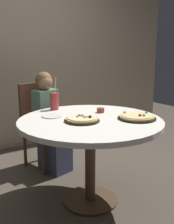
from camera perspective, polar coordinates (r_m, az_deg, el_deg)
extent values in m
plane|color=#4C4238|center=(2.52, 0.66, -18.27)|extent=(8.00, 8.00, 0.00)
cube|color=tan|center=(3.75, -15.12, 14.71)|extent=(5.20, 0.12, 2.90)
cylinder|color=silver|center=(2.23, 0.71, -1.99)|extent=(1.19, 1.19, 0.04)
cylinder|color=#4C3826|center=(2.35, 0.68, -10.63)|extent=(0.09, 0.09, 0.69)
cylinder|color=#4C3826|center=(2.51, 0.66, -18.08)|extent=(0.48, 0.48, 0.02)
cube|color=brown|center=(3.06, -8.78, -3.81)|extent=(0.48, 0.48, 0.04)
cube|color=brown|center=(3.14, -10.99, 1.41)|extent=(0.40, 0.13, 0.52)
cylinder|color=brown|center=(2.91, -9.15, -9.41)|extent=(0.04, 0.04, 0.41)
cylinder|color=brown|center=(3.12, -4.20, -7.76)|extent=(0.04, 0.04, 0.41)
cylinder|color=brown|center=(3.17, -12.99, -7.70)|extent=(0.04, 0.04, 0.41)
cylinder|color=brown|center=(3.36, -8.19, -6.31)|extent=(0.04, 0.04, 0.41)
cube|color=#3F4766|center=(3.01, -6.80, -8.18)|extent=(0.31, 0.37, 0.45)
cube|color=slate|center=(2.99, -8.77, 0.51)|extent=(0.29, 0.22, 0.44)
sphere|color=#997051|center=(2.94, -8.97, 6.24)|extent=(0.17, 0.17, 0.17)
sphere|color=brown|center=(2.95, -9.23, 6.65)|extent=(0.18, 0.18, 0.18)
cylinder|color=black|center=(2.15, -1.08, -1.84)|extent=(0.28, 0.28, 0.01)
cylinder|color=tan|center=(2.15, -1.08, -1.48)|extent=(0.26, 0.26, 0.02)
cylinder|color=beige|center=(2.14, -1.08, -1.20)|extent=(0.23, 0.23, 0.01)
sphere|color=#387F33|center=(2.15, -2.10, -0.97)|extent=(0.02, 0.02, 0.02)
sphere|color=black|center=(2.13, 0.65, -1.06)|extent=(0.03, 0.03, 0.03)
sphere|color=#387F33|center=(2.19, -1.60, -0.72)|extent=(0.02, 0.02, 0.02)
sphere|color=beige|center=(2.17, -0.95, -0.76)|extent=(0.03, 0.03, 0.03)
sphere|color=beige|center=(2.12, -0.46, -1.11)|extent=(0.02, 0.02, 0.02)
sphere|color=#387F33|center=(2.14, -0.11, -1.03)|extent=(0.02, 0.02, 0.02)
cylinder|color=black|center=(2.26, 10.52, -1.31)|extent=(0.32, 0.32, 0.01)
cylinder|color=#D8B266|center=(2.26, 10.53, -0.96)|extent=(0.29, 0.29, 0.02)
cylinder|color=beige|center=(2.26, 10.54, -0.69)|extent=(0.26, 0.26, 0.01)
sphere|color=beige|center=(2.25, 11.96, -0.61)|extent=(0.02, 0.02, 0.02)
sphere|color=beige|center=(2.31, 8.01, -0.06)|extent=(0.03, 0.03, 0.03)
sphere|color=#387F33|center=(2.23, 12.01, -0.77)|extent=(0.02, 0.02, 0.02)
sphere|color=#B2231E|center=(2.22, 11.18, -0.73)|extent=(0.03, 0.03, 0.03)
sphere|color=#387F33|center=(2.34, 12.49, -0.12)|extent=(0.02, 0.02, 0.02)
cylinder|color=#B73333|center=(2.58, -6.94, 2.26)|extent=(0.08, 0.08, 0.16)
cylinder|color=white|center=(2.57, -6.77, 4.87)|extent=(0.04, 0.03, 0.22)
cylinder|color=brown|center=(2.46, 2.89, 0.37)|extent=(0.07, 0.07, 0.04)
cylinder|color=white|center=(2.32, -7.33, -0.85)|extent=(0.18, 0.18, 0.01)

